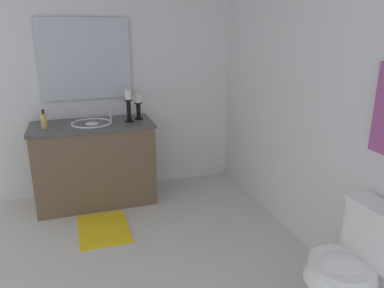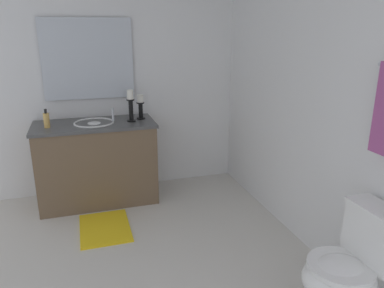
{
  "view_description": "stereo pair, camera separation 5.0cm",
  "coord_description": "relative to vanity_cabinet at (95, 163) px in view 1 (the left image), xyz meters",
  "views": [
    {
      "loc": [
        2.42,
        -0.39,
        1.73
      ],
      "look_at": [
        -0.06,
        0.43,
        0.92
      ],
      "focal_mm": 34.26,
      "sensor_mm": 36.0,
      "label": 1
    },
    {
      "loc": [
        2.44,
        -0.35,
        1.73
      ],
      "look_at": [
        -0.06,
        0.43,
        0.92
      ],
      "focal_mm": 34.26,
      "sensor_mm": 36.0,
      "label": 2
    }
  ],
  "objects": [
    {
      "name": "wall_back",
      "position": [
        1.25,
        1.62,
        0.8
      ],
      "size": [
        3.15,
        0.04,
        2.45
      ],
      "primitive_type": "cube",
      "color": "white",
      "rests_on": "ground"
    },
    {
      "name": "candle_holder_tall",
      "position": [
        -0.05,
        0.48,
        0.55
      ],
      "size": [
        0.09,
        0.09,
        0.25
      ],
      "color": "black",
      "rests_on": "vanity_cabinet"
    },
    {
      "name": "vanity_cabinet",
      "position": [
        0.0,
        0.0,
        0.0
      ],
      "size": [
        0.58,
        1.2,
        0.84
      ],
      "color": "brown",
      "rests_on": "ground"
    },
    {
      "name": "soap_bottle",
      "position": [
        0.05,
        -0.43,
        0.5
      ],
      "size": [
        0.06,
        0.06,
        0.18
      ],
      "color": "#E5B259",
      "rests_on": "vanity_cabinet"
    },
    {
      "name": "floor",
      "position": [
        1.25,
        0.23,
        -0.43
      ],
      "size": [
        3.15,
        2.78,
        0.02
      ],
      "primitive_type": "cube",
      "color": "beige",
      "rests_on": "ground"
    },
    {
      "name": "mirror",
      "position": [
        -0.28,
        0.0,
        1.03
      ],
      "size": [
        0.02,
        0.91,
        0.81
      ],
      "primitive_type": "cube",
      "color": "silver"
    },
    {
      "name": "toilet",
      "position": [
        2.19,
        1.33,
        -0.06
      ],
      "size": [
        0.39,
        0.54,
        0.75
      ],
      "color": "white",
      "rests_on": "ground"
    },
    {
      "name": "wall_left",
      "position": [
        -0.33,
        0.23,
        0.8
      ],
      "size": [
        0.04,
        2.78,
        2.45
      ],
      "primitive_type": "cube",
      "color": "white",
      "rests_on": "ground"
    },
    {
      "name": "bath_mat",
      "position": [
        0.62,
        0.0,
        -0.42
      ],
      "size": [
        0.6,
        0.44,
        0.02
      ],
      "primitive_type": "cube",
      "color": "yellow",
      "rests_on": "ground"
    },
    {
      "name": "sink_basin",
      "position": [
        -0.0,
        0.0,
        0.38
      ],
      "size": [
        0.4,
        0.4,
        0.24
      ],
      "color": "white",
      "rests_on": "vanity_cabinet"
    },
    {
      "name": "candle_holder_short",
      "position": [
        0.04,
        0.37,
        0.59
      ],
      "size": [
        0.09,
        0.09,
        0.32
      ],
      "color": "black",
      "rests_on": "vanity_cabinet"
    }
  ]
}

